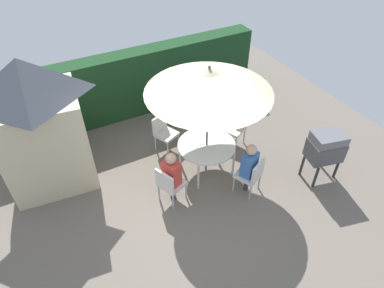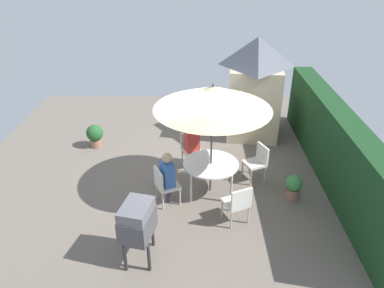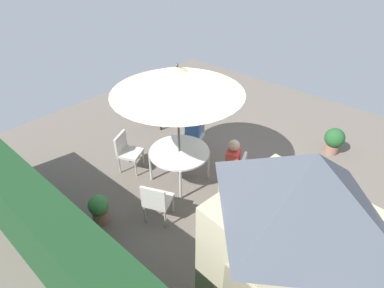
# 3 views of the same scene
# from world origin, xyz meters

# --- Properties ---
(ground_plane) EXTENTS (11.00, 11.00, 0.00)m
(ground_plane) POSITION_xyz_m (0.00, 0.00, 0.00)
(ground_plane) COLOR #6B6056
(hedge_backdrop) EXTENTS (7.07, 0.55, 1.77)m
(hedge_backdrop) POSITION_xyz_m (0.00, 3.50, 0.89)
(hedge_backdrop) COLOR #193D1E
(hedge_backdrop) RESTS_ON ground
(garden_shed) EXTENTS (1.90, 1.71, 2.91)m
(garden_shed) POSITION_xyz_m (-2.53, 1.89, 1.48)
(garden_shed) COLOR #C6B793
(garden_shed) RESTS_ON ground
(patio_table) EXTENTS (1.27, 1.27, 0.75)m
(patio_table) POSITION_xyz_m (0.54, 0.53, 0.69)
(patio_table) COLOR white
(patio_table) RESTS_ON ground
(patio_umbrella) EXTENTS (2.50, 2.50, 2.64)m
(patio_umbrella) POSITION_xyz_m (0.54, 0.53, 2.33)
(patio_umbrella) COLOR #4C4C51
(patio_umbrella) RESTS_ON ground
(bbq_grill) EXTENTS (0.80, 0.65, 1.20)m
(bbq_grill) POSITION_xyz_m (2.66, -0.83, 0.85)
(bbq_grill) COLOR #47474C
(bbq_grill) RESTS_ON ground
(chair_near_shed) EXTENTS (0.61, 0.60, 0.90)m
(chair_near_shed) POSITION_xyz_m (-0.59, 0.06, 0.52)
(chair_near_shed) COLOR silver
(chair_near_shed) RESTS_ON ground
(chair_far_side) EXTENTS (0.62, 0.62, 0.90)m
(chair_far_side) POSITION_xyz_m (1.04, -0.50, 0.52)
(chair_far_side) COLOR silver
(chair_far_side) RESTS_ON ground
(chair_toward_hedge) EXTENTS (0.61, 0.61, 0.90)m
(chair_toward_hedge) POSITION_xyz_m (1.67, 1.05, 0.52)
(chair_toward_hedge) COLOR silver
(chair_toward_hedge) RESTS_ON ground
(chair_toward_house) EXTENTS (0.61, 0.61, 0.90)m
(chair_toward_house) POSITION_xyz_m (0.02, 1.69, 0.52)
(chair_toward_house) COLOR silver
(chair_toward_house) RESTS_ON ground
(potted_plant_by_shed) EXTENTS (0.47, 0.47, 0.66)m
(potted_plant_by_shed) POSITION_xyz_m (-1.56, -2.67, 0.37)
(potted_plant_by_shed) COLOR #936651
(potted_plant_by_shed) RESTS_ON ground
(potted_plant_by_grill) EXTENTS (0.38, 0.38, 0.60)m
(potted_plant_by_grill) POSITION_xyz_m (0.82, 2.40, 0.33)
(potted_plant_by_grill) COLOR #936651
(potted_plant_by_grill) RESTS_ON ground
(person_in_red) EXTENTS (0.35, 0.41, 1.26)m
(person_in_red) POSITION_xyz_m (-0.51, 0.10, 0.78)
(person_in_red) COLOR #CC3D33
(person_in_red) RESTS_ON ground
(person_in_blue) EXTENTS (0.41, 0.36, 1.26)m
(person_in_blue) POSITION_xyz_m (1.00, -0.42, 0.78)
(person_in_blue) COLOR #3866B2
(person_in_blue) RESTS_ON ground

